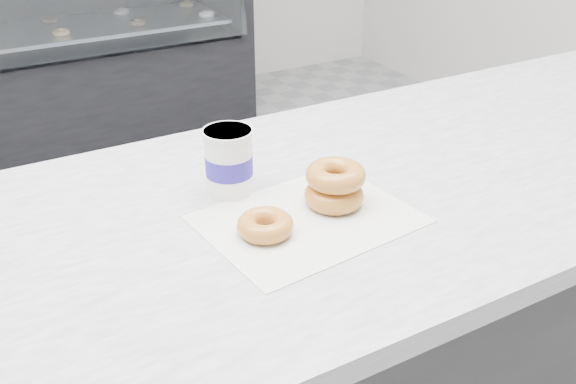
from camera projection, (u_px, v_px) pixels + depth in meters
name	position (u px, v px, depth m)	size (l,w,h in m)	color
ground	(169.00, 379.00, 1.98)	(5.00, 5.00, 0.00)	#949497
display_case	(19.00, 51.00, 3.36)	(2.40, 0.74, 1.25)	black
wax_paper	(308.00, 219.00, 1.07)	(0.34, 0.26, 0.00)	silver
donut_single	(265.00, 225.00, 1.02)	(0.09, 0.09, 0.03)	#BC8433
donut_stack	(335.00, 185.00, 1.10)	(0.14, 0.14, 0.07)	#BC8433
coffee_cup	(229.00, 161.00, 1.13)	(0.10, 0.10, 0.12)	white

